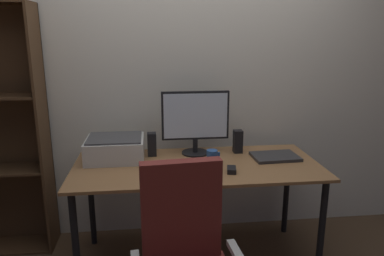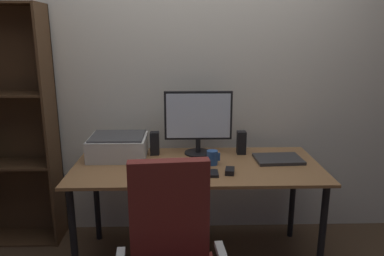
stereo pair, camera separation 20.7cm
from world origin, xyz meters
The scene contains 11 objects.
back_wall centered at (0.00, 0.54, 1.30)m, with size 6.40×0.10×2.60m, color silver.
desk centered at (0.00, 0.00, 0.66)m, with size 1.67×0.75×0.74m.
monitor centered at (0.02, 0.23, 1.00)m, with size 0.49×0.20×0.47m.
keyboard centered at (-0.02, -0.19, 0.75)m, with size 0.29×0.11×0.02m, color black.
mouse centered at (0.20, -0.17, 0.76)m, with size 0.06×0.10×0.03m, color black.
coffee_mug centered at (0.10, 0.00, 0.79)m, with size 0.09×0.07×0.10m.
laptop centered at (0.57, 0.07, 0.75)m, with size 0.32×0.23×0.02m, color #2D2D30.
speaker_left centered at (-0.30, 0.22, 0.82)m, with size 0.06×0.07×0.17m, color black.
speaker_right centered at (0.34, 0.22, 0.82)m, with size 0.06×0.07×0.17m, color black.
printer centered at (-0.56, 0.17, 0.82)m, with size 0.40×0.34×0.16m.
paper_sheet centered at (-0.19, -0.23, 0.74)m, with size 0.21×0.30×0.00m, color white.
Camera 1 is at (-0.30, -2.34, 1.60)m, focal length 34.39 mm.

